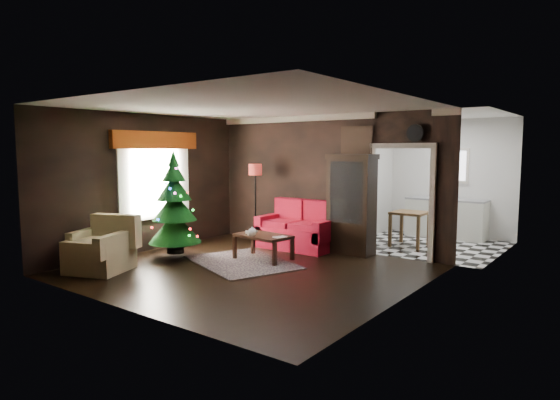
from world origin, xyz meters
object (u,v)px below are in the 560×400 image
Objects in this scene: loveseat at (297,225)px; teapot at (252,232)px; christmas_tree at (174,204)px; wall_clock at (415,133)px; armchair at (99,245)px; kitchen_table at (409,229)px; curio_cabinet at (351,207)px; coffee_table at (263,247)px; floor_lamp at (255,206)px.

loveseat is 9.51× the size of teapot.
christmas_tree is at bearing -123.22° from loveseat.
teapot is 0.56× the size of wall_clock.
armchair is 6.27m from kitchen_table.
curio_cabinet is 10.62× the size of teapot.
loveseat is 1.76× the size of armchair.
coffee_table is 5.83× the size of teapot.
wall_clock is at bearing 23.75° from armchair.
loveseat is 1.25m from curio_cabinet.
christmas_tree reaches higher than curio_cabinet.
teapot is (-0.06, -0.25, 0.32)m from coffee_table.
curio_cabinet reaches higher than coffee_table.
armchair is 3.01× the size of wall_clock.
coffee_table is (1.17, -1.18, -0.58)m from floor_lamp.
coffee_table is (0.08, -1.25, -0.25)m from loveseat.
teapot is (1.42, 0.62, -0.48)m from christmas_tree.
floor_lamp reaches higher than armchair.
floor_lamp is 3.39m from kitchen_table.
coffee_table is at bearing -86.28° from loveseat.
wall_clock reaches higher than loveseat.
kitchen_table is at bearing 30.91° from floor_lamp.
curio_cabinet is 0.99× the size of christmas_tree.
floor_lamp is at bearing 127.85° from teapot.
teapot is (1.66, 2.09, 0.11)m from armchair.
teapot is (-1.13, -1.72, -0.38)m from curio_cabinet.
christmas_tree is (-1.39, -2.13, 0.55)m from loveseat.
armchair is 2.67m from teapot.
kitchen_table reaches higher than coffee_table.
armchair is at bearing -99.27° from christmas_tree.
coffee_table is 0.41m from teapot.
loveseat is 0.89× the size of christmas_tree.
curio_cabinet reaches higher than teapot.
armchair reaches higher than kitchen_table.
floor_lamp is at bearing 134.76° from coffee_table.
curio_cabinet is at bearing 10.83° from loveseat.
kitchen_table is at bearing 35.46° from armchair.
teapot is (1.11, -1.43, -0.26)m from floor_lamp.
loveseat reaches higher than teapot.
kitchen_table is (1.72, 2.90, 0.13)m from coffee_table.
floor_lamp is 1.76m from coffee_table.
loveseat is at bearing 56.78° from christmas_tree.
loveseat is at bearing -169.17° from curio_cabinet.
loveseat is at bearing -137.49° from kitchen_table.
teapot is at bearing -119.39° from kitchen_table.
curio_cabinet is 1.95m from coffee_table.
loveseat is 3.95m from armchair.
wall_clock reaches higher than armchair.
armchair is at bearing -126.20° from coffee_table.
teapot is at bearing 23.71° from christmas_tree.
floor_lamp is at bearing 81.47° from christmas_tree.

